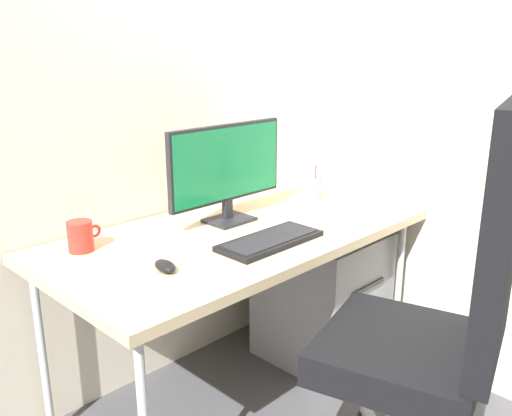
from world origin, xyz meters
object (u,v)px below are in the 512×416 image
at_px(office_chair, 442,311).
at_px(mouse, 165,266).
at_px(keyboard, 270,240).
at_px(pen_holder, 313,188).
at_px(coffee_mug, 81,236).
at_px(filing_cabinet, 321,295).
at_px(monitor, 227,167).
at_px(notebook, 357,212).

relative_size(office_chair, mouse, 12.87).
xyz_separation_m(keyboard, mouse, (-0.41, 0.06, 0.01)).
height_order(keyboard, pen_holder, pen_holder).
relative_size(keyboard, coffee_mug, 3.28).
height_order(filing_cabinet, monitor, monitor).
height_order(monitor, keyboard, monitor).
height_order(monitor, pen_holder, monitor).
relative_size(monitor, pen_holder, 3.24).
height_order(office_chair, filing_cabinet, office_chair).
bearing_deg(filing_cabinet, pen_holder, 64.20).
bearing_deg(filing_cabinet, mouse, -175.05).
height_order(office_chair, pen_holder, office_chair).
bearing_deg(keyboard, office_chair, -81.91).
distance_m(filing_cabinet, notebook, 0.46).
bearing_deg(mouse, office_chair, -45.79).
relative_size(filing_cabinet, pen_holder, 3.52).
xyz_separation_m(monitor, pen_holder, (0.48, -0.05, -0.17)).
height_order(keyboard, notebook, same).
xyz_separation_m(filing_cabinet, mouse, (-0.90, -0.08, 0.43)).
distance_m(office_chair, coffee_mug, 1.18).
bearing_deg(filing_cabinet, coffee_mug, 165.10).
xyz_separation_m(monitor, mouse, (-0.48, -0.23, -0.20)).
height_order(filing_cabinet, notebook, notebook).
distance_m(mouse, coffee_mug, 0.36).
distance_m(filing_cabinet, coffee_mug, 1.13).
relative_size(monitor, keyboard, 1.40).
relative_size(filing_cabinet, mouse, 6.14).
bearing_deg(notebook, monitor, 160.04).
distance_m(notebook, coffee_mug, 1.09).
xyz_separation_m(office_chair, notebook, (0.41, 0.59, 0.09)).
xyz_separation_m(mouse, coffee_mug, (-0.09, 0.34, 0.04)).
xyz_separation_m(notebook, coffee_mug, (-1.00, 0.43, 0.04)).
height_order(office_chair, coffee_mug, office_chair).
height_order(office_chair, mouse, office_chair).
bearing_deg(monitor, office_chair, -88.87).
distance_m(monitor, coffee_mug, 0.60).
distance_m(monitor, pen_holder, 0.51).
distance_m(mouse, pen_holder, 0.97).
height_order(mouse, coffee_mug, coffee_mug).
distance_m(keyboard, coffee_mug, 0.65).
bearing_deg(filing_cabinet, monitor, 160.11).
bearing_deg(keyboard, notebook, -2.52).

